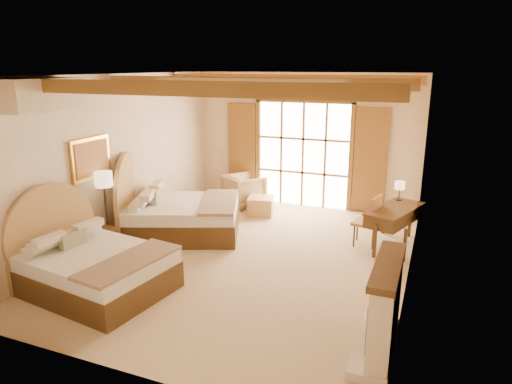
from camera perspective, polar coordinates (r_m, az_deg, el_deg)
The scene contains 19 objects.
floor at distance 8.36m, azimuth -1.03°, elevation -8.07°, with size 7.00×7.00×0.00m, color tan.
wall_back at distance 11.11m, azimuth 6.02°, elevation 6.39°, with size 5.50×5.50×0.00m, color beige.
wall_left at distance 9.26m, azimuth -16.99°, elevation 3.98°, with size 7.00×7.00×0.00m, color beige.
wall_right at distance 7.27m, azimuth 19.30°, elevation 0.73°, with size 7.00×7.00×0.00m, color beige.
ceiling at distance 7.66m, azimuth -1.15°, elevation 14.43°, with size 7.00×7.00×0.00m, color #BC6F3A.
ceiling_beams at distance 7.67m, azimuth -1.14°, elevation 13.53°, with size 5.39×4.60×0.18m, color brown, non-canonical shape.
french_doors at distance 11.11m, azimuth 5.88°, elevation 4.57°, with size 3.95×0.08×2.60m.
fireplace at distance 5.81m, azimuth 15.62°, elevation -14.33°, with size 0.46×1.40×1.16m.
painting at distance 8.65m, azimuth -19.91°, elevation 3.95°, with size 0.06×0.95×0.75m.
canopy_valance at distance 7.40m, azimuth -25.44°, elevation 10.99°, with size 0.70×1.40×0.45m, color #F5EAC6.
bed_near at distance 7.52m, azimuth -20.21°, elevation -8.44°, with size 2.30×1.85×1.38m.
bed_far at distance 9.49m, azimuth -10.08°, elevation -2.49°, with size 2.84×2.41×1.49m.
nightstand at distance 8.70m, azimuth -18.88°, elevation -6.05°, with size 0.46×0.46×0.55m, color #493114.
floor_lamp at distance 8.63m, azimuth -18.49°, elevation 0.92°, with size 0.32×0.32×1.52m.
armchair at distance 11.20m, azimuth -1.52°, elevation 0.21°, with size 0.83×0.86×0.78m, color tan.
ottoman at distance 10.58m, azimuth 0.58°, elevation -1.74°, with size 0.57×0.57×0.41m, color tan.
desk at distance 9.06m, azimuth 16.86°, elevation -4.06°, with size 1.04×1.55×0.77m.
desk_chair at distance 9.02m, azimuth 13.65°, elevation -4.60°, with size 0.53×0.53×1.00m.
desk_lamp at distance 9.39m, azimuth 17.54°, elevation 0.71°, with size 0.19×0.19×0.38m.
Camera 1 is at (3.00, -7.05, 3.35)m, focal length 32.00 mm.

